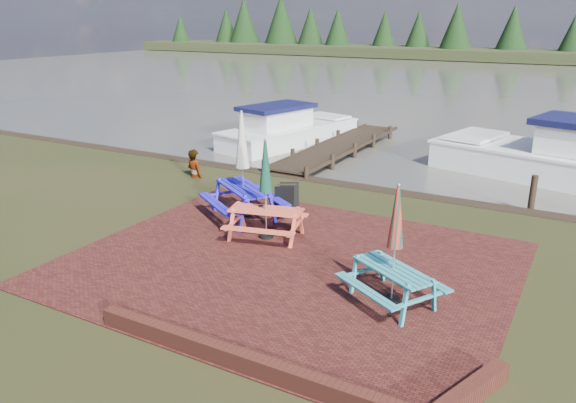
{
  "coord_description": "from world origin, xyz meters",
  "views": [
    {
      "loc": [
        5.29,
        -8.48,
        4.99
      ],
      "look_at": [
        -0.59,
        2.03,
        1.0
      ],
      "focal_mm": 35.0,
      "sensor_mm": 36.0,
      "label": 1
    }
  ],
  "objects_px": {
    "chalkboard": "(287,199)",
    "jetty": "(338,147)",
    "picnic_table_red": "(266,205)",
    "picnic_table_blue": "(243,182)",
    "picnic_table_teal": "(394,263)",
    "person": "(194,150)",
    "boat_near": "(572,162)",
    "boat_jetty": "(287,131)"
  },
  "relations": [
    {
      "from": "chalkboard",
      "to": "jetty",
      "type": "height_order",
      "value": "chalkboard"
    },
    {
      "from": "picnic_table_red",
      "to": "picnic_table_blue",
      "type": "bearing_deg",
      "value": 129.55
    },
    {
      "from": "picnic_table_teal",
      "to": "person",
      "type": "xyz_separation_m",
      "value": [
        -8.43,
        4.96,
        0.11
      ]
    },
    {
      "from": "jetty",
      "to": "person",
      "type": "bearing_deg",
      "value": -112.87
    },
    {
      "from": "picnic_table_blue",
      "to": "picnic_table_red",
      "type": "bearing_deg",
      "value": -3.18
    },
    {
      "from": "picnic_table_teal",
      "to": "chalkboard",
      "type": "xyz_separation_m",
      "value": [
        -4.05,
        3.3,
        -0.36
      ]
    },
    {
      "from": "picnic_table_blue",
      "to": "jetty",
      "type": "xyz_separation_m",
      "value": [
        -1.09,
        8.34,
        -0.85
      ]
    },
    {
      "from": "picnic_table_blue",
      "to": "boat_near",
      "type": "distance_m",
      "value": 11.13
    },
    {
      "from": "chalkboard",
      "to": "boat_near",
      "type": "height_order",
      "value": "boat_near"
    },
    {
      "from": "jetty",
      "to": "picnic_table_blue",
      "type": "bearing_deg",
      "value": -82.56
    },
    {
      "from": "picnic_table_blue",
      "to": "picnic_table_teal",
      "type": "bearing_deg",
      "value": 6.28
    },
    {
      "from": "picnic_table_red",
      "to": "picnic_table_blue",
      "type": "relative_size",
      "value": 0.86
    },
    {
      "from": "chalkboard",
      "to": "person",
      "type": "xyz_separation_m",
      "value": [
        -4.38,
        1.67,
        0.48
      ]
    },
    {
      "from": "picnic_table_red",
      "to": "jetty",
      "type": "distance_m",
      "value": 9.57
    },
    {
      "from": "jetty",
      "to": "boat_jetty",
      "type": "height_order",
      "value": "boat_jetty"
    },
    {
      "from": "picnic_table_teal",
      "to": "person",
      "type": "relative_size",
      "value": 1.25
    },
    {
      "from": "picnic_table_blue",
      "to": "boat_near",
      "type": "bearing_deg",
      "value": 83.45
    },
    {
      "from": "person",
      "to": "boat_jetty",
      "type": "bearing_deg",
      "value": -73.03
    },
    {
      "from": "picnic_table_teal",
      "to": "picnic_table_blue",
      "type": "relative_size",
      "value": 0.81
    },
    {
      "from": "picnic_table_blue",
      "to": "person",
      "type": "relative_size",
      "value": 1.53
    },
    {
      "from": "boat_jetty",
      "to": "person",
      "type": "xyz_separation_m",
      "value": [
        0.15,
        -6.42,
        0.53
      ]
    },
    {
      "from": "chalkboard",
      "to": "person",
      "type": "bearing_deg",
      "value": 128.12
    },
    {
      "from": "picnic_table_blue",
      "to": "chalkboard",
      "type": "height_order",
      "value": "picnic_table_blue"
    },
    {
      "from": "picnic_table_teal",
      "to": "boat_jetty",
      "type": "xyz_separation_m",
      "value": [
        -8.59,
        11.39,
        -0.41
      ]
    },
    {
      "from": "chalkboard",
      "to": "boat_near",
      "type": "bearing_deg",
      "value": 19.8
    },
    {
      "from": "boat_near",
      "to": "picnic_table_red",
      "type": "bearing_deg",
      "value": 162.17
    },
    {
      "from": "picnic_table_blue",
      "to": "chalkboard",
      "type": "distance_m",
      "value": 1.28
    },
    {
      "from": "picnic_table_teal",
      "to": "jetty",
      "type": "height_order",
      "value": "picnic_table_teal"
    },
    {
      "from": "picnic_table_blue",
      "to": "boat_jetty",
      "type": "xyz_separation_m",
      "value": [
        -3.71,
        8.91,
        -0.59
      ]
    },
    {
      "from": "chalkboard",
      "to": "boat_jetty",
      "type": "bearing_deg",
      "value": 88.23
    },
    {
      "from": "jetty",
      "to": "chalkboard",
      "type": "bearing_deg",
      "value": -75.76
    },
    {
      "from": "chalkboard",
      "to": "picnic_table_teal",
      "type": "bearing_deg",
      "value": -70.17
    },
    {
      "from": "jetty",
      "to": "boat_near",
      "type": "bearing_deg",
      "value": 1.42
    },
    {
      "from": "picnic_table_teal",
      "to": "jetty",
      "type": "distance_m",
      "value": 12.37
    },
    {
      "from": "picnic_table_blue",
      "to": "boat_jetty",
      "type": "relative_size",
      "value": 0.4
    },
    {
      "from": "picnic_table_red",
      "to": "jetty",
      "type": "bearing_deg",
      "value": 90.07
    },
    {
      "from": "picnic_table_teal",
      "to": "person",
      "type": "bearing_deg",
      "value": 179.77
    },
    {
      "from": "jetty",
      "to": "picnic_table_teal",
      "type": "bearing_deg",
      "value": -61.15
    },
    {
      "from": "jetty",
      "to": "person",
      "type": "xyz_separation_m",
      "value": [
        -2.47,
        -5.86,
        0.78
      ]
    },
    {
      "from": "person",
      "to": "chalkboard",
      "type": "bearing_deg",
      "value": 174.75
    },
    {
      "from": "boat_near",
      "to": "person",
      "type": "xyz_separation_m",
      "value": [
        -10.68,
        -6.06,
        0.41
      ]
    },
    {
      "from": "picnic_table_blue",
      "to": "jetty",
      "type": "height_order",
      "value": "picnic_table_blue"
    }
  ]
}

